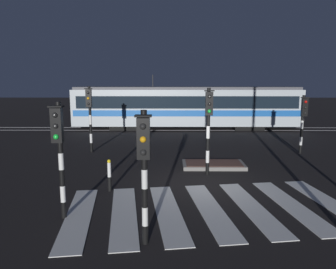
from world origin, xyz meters
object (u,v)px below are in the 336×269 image
object	(u,v)px
traffic_light_corner_far_right	(303,116)
traffic_light_median_centre	(209,118)
traffic_light_corner_near_left	(59,143)
traffic_light_corner_far_left	(90,109)
traffic_light_kerb_mid_left	(144,159)
bollard_island_edge	(109,175)
tram	(186,107)

from	to	relation	value
traffic_light_corner_far_right	traffic_light_median_centre	distance (m)	6.58
traffic_light_corner_near_left	traffic_light_corner_far_left	world-z (taller)	traffic_light_corner_far_left
traffic_light_corner_far_left	traffic_light_kerb_mid_left	bearing A→B (deg)	-69.96
traffic_light_corner_near_left	traffic_light_kerb_mid_left	size ratio (longest dim) A/B	1.03
traffic_light_corner_far_right	bollard_island_edge	bearing A→B (deg)	-146.50
traffic_light_corner_far_right	tram	xyz separation A→B (m)	(-5.51, 8.58, -0.23)
traffic_light_corner_far_right	traffic_light_median_centre	xyz separation A→B (m)	(-5.27, -3.93, 0.31)
traffic_light_corner_far_right	traffic_light_corner_far_left	distance (m)	10.92
traffic_light_corner_far_right	traffic_light_corner_far_left	world-z (taller)	traffic_light_corner_far_left
traffic_light_corner_far_left	bollard_island_edge	distance (m)	6.64
traffic_light_corner_near_left	bollard_island_edge	bearing A→B (deg)	69.48
traffic_light_median_centre	traffic_light_corner_near_left	size ratio (longest dim) A/B	1.08
traffic_light_median_centre	traffic_light_corner_near_left	distance (m)	6.11
traffic_light_median_centre	traffic_light_corner_far_left	bearing A→B (deg)	143.67
traffic_light_kerb_mid_left	tram	distance (m)	18.25
traffic_light_median_centre	tram	size ratio (longest dim) A/B	0.20
traffic_light_corner_far_right	tram	size ratio (longest dim) A/B	0.17
tram	bollard_island_edge	size ratio (longest dim) A/B	15.57
traffic_light_median_centre	traffic_light_kerb_mid_left	xyz separation A→B (m)	(-2.07, -5.65, -0.23)
traffic_light_corner_near_left	traffic_light_corner_far_left	size ratio (longest dim) A/B	0.93
traffic_light_median_centre	traffic_light_kerb_mid_left	distance (m)	6.02
tram	traffic_light_kerb_mid_left	bearing A→B (deg)	-95.74
traffic_light_median_centre	traffic_light_kerb_mid_left	size ratio (longest dim) A/B	1.11
traffic_light_median_centre	tram	bearing A→B (deg)	91.13
traffic_light_corner_far_right	traffic_light_corner_near_left	bearing A→B (deg)	-139.95
traffic_light_corner_near_left	tram	xyz separation A→B (m)	(4.18, 16.72, -0.36)
traffic_light_median_centre	traffic_light_corner_far_left	world-z (taller)	traffic_light_median_centre
traffic_light_median_centre	traffic_light_corner_far_right	bearing A→B (deg)	36.71
traffic_light_kerb_mid_left	tram	world-z (taller)	tram
traffic_light_corner_far_left	bollard_island_edge	bearing A→B (deg)	-71.03
bollard_island_edge	traffic_light_corner_far_right	bearing A→B (deg)	33.50
traffic_light_corner_near_left	traffic_light_kerb_mid_left	xyz separation A→B (m)	(2.35, -1.44, -0.06)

